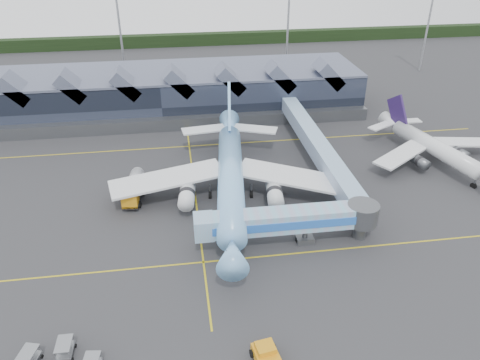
{
  "coord_description": "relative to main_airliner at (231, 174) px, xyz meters",
  "views": [
    {
      "loc": [
        -2.26,
        -56.71,
        40.34
      ],
      "look_at": [
        6.76,
        4.44,
        5.0
      ],
      "focal_mm": 35.0,
      "sensor_mm": 36.0,
      "label": 1
    }
  ],
  "objects": [
    {
      "name": "ground",
      "position": [
        -5.75,
        -7.98,
        -4.26
      ],
      "size": [
        260.0,
        260.0,
        0.0
      ],
      "primitive_type": "plane",
      "color": "#28292B",
      "rests_on": "ground"
    },
    {
      "name": "taxi_stripes",
      "position": [
        -5.75,
        2.02,
        -4.26
      ],
      "size": [
        120.0,
        60.0,
        0.01
      ],
      "color": "gold",
      "rests_on": "ground"
    },
    {
      "name": "tree_line_far",
      "position": [
        -5.75,
        102.02,
        -2.26
      ],
      "size": [
        260.0,
        4.0,
        4.0
      ],
      "primitive_type": "cube",
      "color": "black",
      "rests_on": "ground"
    },
    {
      "name": "terminal",
      "position": [
        -10.82,
        39.37,
        0.62
      ],
      "size": [
        90.0,
        22.25,
        12.52
      ],
      "color": "black",
      "rests_on": "ground"
    },
    {
      "name": "light_masts",
      "position": [
        15.25,
        54.82,
        8.23
      ],
      "size": [
        132.4,
        42.56,
        22.45
      ],
      "color": "gray",
      "rests_on": "ground"
    },
    {
      "name": "main_airliner",
      "position": [
        0.0,
        0.0,
        0.0
      ],
      "size": [
        39.0,
        45.15,
        14.5
      ],
      "rotation": [
        0.0,
        0.0,
        -0.12
      ],
      "color": "#77BFF1",
      "rests_on": "ground"
    },
    {
      "name": "regional_jet",
      "position": [
        38.3,
        7.14,
        -1.13
      ],
      "size": [
        25.61,
        28.49,
        9.88
      ],
      "rotation": [
        0.0,
        0.0,
        0.25
      ],
      "color": "silver",
      "rests_on": "ground"
    },
    {
      "name": "jet_bridge",
      "position": [
        7.6,
        -13.59,
        -0.44
      ],
      "size": [
        25.67,
        4.43,
        5.6
      ],
      "rotation": [
        0.0,
        0.0,
        -0.01
      ],
      "color": "#80B8D6",
      "rests_on": "ground"
    },
    {
      "name": "fuel_truck",
      "position": [
        -15.5,
        2.25,
        -2.41
      ],
      "size": [
        3.65,
        9.92,
        3.3
      ],
      "rotation": [
        0.0,
        0.0,
        -0.11
      ],
      "color": "black",
      "rests_on": "ground"
    },
    {
      "name": "pushback_tug",
      "position": [
        -0.52,
        -32.95,
        -3.4
      ],
      "size": [
        3.28,
        4.63,
        1.92
      ],
      "rotation": [
        0.0,
        0.0,
        0.16
      ],
      "color": "orange",
      "rests_on": "ground"
    }
  ]
}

